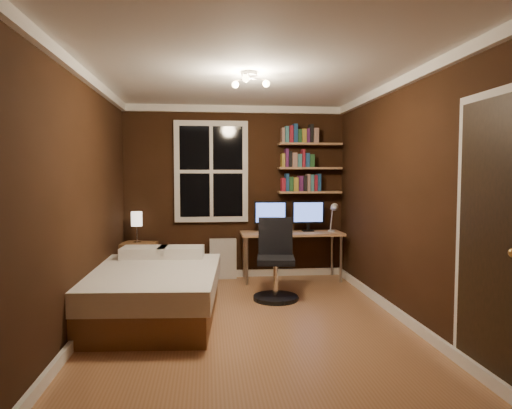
{
  "coord_description": "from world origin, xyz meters",
  "views": [
    {
      "loc": [
        -0.41,
        -4.57,
        1.5
      ],
      "look_at": [
        0.13,
        0.45,
        1.17
      ],
      "focal_mm": 32.0,
      "sensor_mm": 36.0,
      "label": 1
    }
  ],
  "objects": [
    {
      "name": "floor",
      "position": [
        0.0,
        0.0,
        0.0
      ],
      "size": [
        4.2,
        4.2,
        0.0
      ],
      "primitive_type": "plane",
      "color": "#8F5D39",
      "rests_on": "ground"
    },
    {
      "name": "wall_back",
      "position": [
        0.0,
        2.1,
        1.25
      ],
      "size": [
        3.2,
        0.04,
        2.5
      ],
      "primitive_type": "cube",
      "color": "black",
      "rests_on": "ground"
    },
    {
      "name": "wall_left",
      "position": [
        -1.6,
        0.0,
        1.25
      ],
      "size": [
        0.04,
        4.2,
        2.5
      ],
      "primitive_type": "cube",
      "color": "black",
      "rests_on": "ground"
    },
    {
      "name": "wall_right",
      "position": [
        1.6,
        0.0,
        1.25
      ],
      "size": [
        0.04,
        4.2,
        2.5
      ],
      "primitive_type": "cube",
      "color": "black",
      "rests_on": "ground"
    },
    {
      "name": "ceiling",
      "position": [
        0.0,
        0.0,
        2.5
      ],
      "size": [
        3.2,
        4.2,
        0.02
      ],
      "primitive_type": "cube",
      "color": "white",
      "rests_on": "wall_back"
    },
    {
      "name": "window",
      "position": [
        -0.35,
        2.06,
        1.55
      ],
      "size": [
        1.06,
        0.06,
        1.46
      ],
      "primitive_type": "cube",
      "color": "white",
      "rests_on": "wall_back"
    },
    {
      "name": "door",
      "position": [
        1.59,
        -1.55,
        1.02
      ],
      "size": [
        0.03,
        0.82,
        2.05
      ],
      "primitive_type": null,
      "color": "black",
      "rests_on": "ground"
    },
    {
      "name": "ceiling_fixture",
      "position": [
        0.0,
        -0.1,
        2.4
      ],
      "size": [
        0.44,
        0.44,
        0.18
      ],
      "primitive_type": null,
      "color": "beige",
      "rests_on": "ceiling"
    },
    {
      "name": "bookshelf_lower",
      "position": [
        1.08,
        1.98,
        1.25
      ],
      "size": [
        0.92,
        0.22,
        0.03
      ],
      "primitive_type": "cube",
      "color": "tan",
      "rests_on": "wall_back"
    },
    {
      "name": "books_row_lower",
      "position": [
        1.08,
        1.98,
        1.38
      ],
      "size": [
        0.6,
        0.16,
        0.23
      ],
      "primitive_type": null,
      "color": "maroon",
      "rests_on": "bookshelf_lower"
    },
    {
      "name": "bookshelf_middle",
      "position": [
        1.08,
        1.98,
        1.6
      ],
      "size": [
        0.92,
        0.22,
        0.03
      ],
      "primitive_type": "cube",
      "color": "tan",
      "rests_on": "wall_back"
    },
    {
      "name": "books_row_middle",
      "position": [
        1.08,
        1.98,
        1.73
      ],
      "size": [
        0.48,
        0.16,
        0.23
      ],
      "primitive_type": null,
      "color": "navy",
      "rests_on": "bookshelf_middle"
    },
    {
      "name": "bookshelf_upper",
      "position": [
        1.08,
        1.98,
        1.95
      ],
      "size": [
        0.92,
        0.22,
        0.03
      ],
      "primitive_type": "cube",
      "color": "tan",
      "rests_on": "wall_back"
    },
    {
      "name": "books_row_upper",
      "position": [
        1.08,
        1.98,
        2.08
      ],
      "size": [
        0.54,
        0.16,
        0.23
      ],
      "primitive_type": null,
      "color": "#235229",
      "rests_on": "bookshelf_upper"
    },
    {
      "name": "bed",
      "position": [
        -1.0,
        0.26,
        0.27
      ],
      "size": [
        1.49,
        1.98,
        0.64
      ],
      "rotation": [
        0.0,
        0.0,
        -0.07
      ],
      "color": "brown",
      "rests_on": "ground"
    },
    {
      "name": "nightstand",
      "position": [
        -1.38,
        1.83,
        0.28
      ],
      "size": [
        0.55,
        0.55,
        0.56
      ],
      "primitive_type": "cube",
      "rotation": [
        0.0,
        0.0,
        -0.25
      ],
      "color": "brown",
      "rests_on": "ground"
    },
    {
      "name": "bedside_lamp",
      "position": [
        -1.38,
        1.83,
        0.78
      ],
      "size": [
        0.15,
        0.15,
        0.44
      ],
      "primitive_type": null,
      "color": "white",
      "rests_on": "nightstand"
    },
    {
      "name": "radiator",
      "position": [
        -0.19,
        1.99,
        0.29
      ],
      "size": [
        0.39,
        0.13,
        0.58
      ],
      "primitive_type": "cube",
      "color": "beige",
      "rests_on": "ground"
    },
    {
      "name": "desk",
      "position": [
        0.78,
        1.81,
        0.62
      ],
      "size": [
        1.44,
        0.54,
        0.69
      ],
      "color": "tan",
      "rests_on": "ground"
    },
    {
      "name": "monitor_left",
      "position": [
        0.49,
        1.88,
        0.91
      ],
      "size": [
        0.47,
        0.12,
        0.44
      ],
      "primitive_type": null,
      "color": "black",
      "rests_on": "desk"
    },
    {
      "name": "monitor_right",
      "position": [
        1.04,
        1.88,
        0.91
      ],
      "size": [
        0.47,
        0.12,
        0.44
      ],
      "primitive_type": null,
      "color": "black",
      "rests_on": "desk"
    },
    {
      "name": "desk_lamp",
      "position": [
        1.36,
        1.71,
        0.91
      ],
      "size": [
        0.14,
        0.32,
        0.44
      ],
      "primitive_type": null,
      "color": "silver",
      "rests_on": "desk"
    },
    {
      "name": "office_chair",
      "position": [
        0.41,
        0.82,
        0.37
      ],
      "size": [
        0.54,
        0.54,
        0.98
      ],
      "rotation": [
        0.0,
        0.0,
        -0.13
      ],
      "color": "black",
      "rests_on": "ground"
    }
  ]
}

